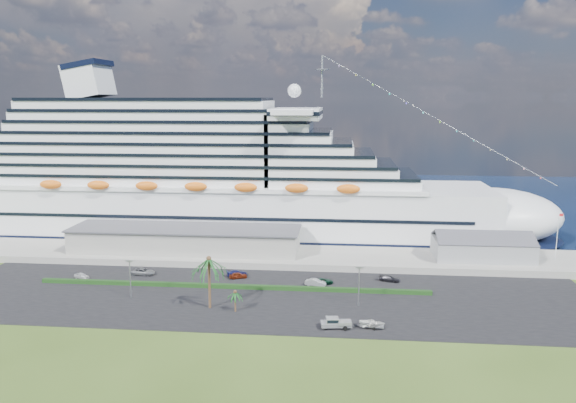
# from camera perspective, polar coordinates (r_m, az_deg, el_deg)

# --- Properties ---
(ground) EXTENTS (420.00, 420.00, 0.00)m
(ground) POSITION_cam_1_polar(r_m,az_deg,el_deg) (111.26, -3.29, -11.69)
(ground) COLOR #374C19
(ground) RESTS_ON ground
(asphalt_lot) EXTENTS (140.00, 38.00, 0.12)m
(asphalt_lot) POSITION_cam_1_polar(r_m,az_deg,el_deg) (121.39, -2.49, -9.72)
(asphalt_lot) COLOR black
(asphalt_lot) RESTS_ON ground
(wharf) EXTENTS (240.00, 20.00, 1.80)m
(wharf) POSITION_cam_1_polar(r_m,az_deg,el_deg) (148.48, -0.94, -5.57)
(wharf) COLOR gray
(wharf) RESTS_ON ground
(water) EXTENTS (420.00, 160.00, 0.02)m
(water) POSITION_cam_1_polar(r_m,az_deg,el_deg) (236.09, 1.49, 0.26)
(water) COLOR black
(water) RESTS_ON ground
(cruise_ship) EXTENTS (191.00, 38.00, 54.00)m
(cruise_ship) POSITION_cam_1_polar(r_m,az_deg,el_deg) (171.85, -7.22, 1.96)
(cruise_ship) COLOR silver
(cruise_ship) RESTS_ON ground
(terminal_building) EXTENTS (61.00, 15.00, 6.30)m
(terminal_building) POSITION_cam_1_polar(r_m,az_deg,el_deg) (152.16, -10.37, -3.74)
(terminal_building) COLOR gray
(terminal_building) RESTS_ON wharf
(port_shed) EXTENTS (24.00, 12.31, 7.37)m
(port_shed) POSITION_cam_1_polar(r_m,az_deg,el_deg) (151.03, 19.13, -4.51)
(port_shed) COLOR gray
(port_shed) RESTS_ON wharf
(flagpole) EXTENTS (1.08, 0.16, 12.00)m
(flagpole) POSITION_cam_1_polar(r_m,az_deg,el_deg) (155.43, 25.69, -3.09)
(flagpole) COLOR silver
(flagpole) RESTS_ON wharf
(hedge) EXTENTS (88.00, 1.10, 0.90)m
(hedge) POSITION_cam_1_polar(r_m,az_deg,el_deg) (127.14, -5.79, -8.57)
(hedge) COLOR black
(hedge) RESTS_ON asphalt_lot
(lamp_post_left) EXTENTS (1.60, 0.35, 8.27)m
(lamp_post_left) POSITION_cam_1_polar(r_m,az_deg,el_deg) (123.82, -15.75, -7.12)
(lamp_post_left) COLOR gray
(lamp_post_left) RESTS_ON asphalt_lot
(lamp_post_right) EXTENTS (1.60, 0.35, 8.27)m
(lamp_post_right) POSITION_cam_1_polar(r_m,az_deg,el_deg) (115.81, 7.23, -8.04)
(lamp_post_right) COLOR gray
(lamp_post_right) RESTS_ON asphalt_lot
(palm_tall) EXTENTS (8.82, 8.82, 11.13)m
(palm_tall) POSITION_cam_1_polar(r_m,az_deg,el_deg) (113.76, -8.04, -6.36)
(palm_tall) COLOR #47301E
(palm_tall) RESTS_ON ground
(palm_short) EXTENTS (3.53, 3.53, 4.56)m
(palm_short) POSITION_cam_1_polar(r_m,az_deg,el_deg) (112.98, -5.40, -9.38)
(palm_short) COLOR #47301E
(palm_short) RESTS_ON ground
(parked_car_0) EXTENTS (4.16, 2.94, 1.32)m
(parked_car_0) POSITION_cam_1_polar(r_m,az_deg,el_deg) (141.55, -20.23, -7.10)
(parked_car_0) COLOR silver
(parked_car_0) RESTS_ON asphalt_lot
(parked_car_1) EXTENTS (4.68, 2.18, 1.49)m
(parked_car_1) POSITION_cam_1_polar(r_m,az_deg,el_deg) (140.28, -14.60, -6.90)
(parked_car_1) COLOR black
(parked_car_1) RESTS_ON asphalt_lot
(parked_car_2) EXTENTS (5.57, 2.76, 1.52)m
(parked_car_2) POSITION_cam_1_polar(r_m,az_deg,el_deg) (139.96, -14.48, -6.93)
(parked_car_2) COLOR gray
(parked_car_2) RESTS_ON asphalt_lot
(parked_car_3) EXTENTS (5.23, 3.36, 1.41)m
(parked_car_3) POSITION_cam_1_polar(r_m,az_deg,el_deg) (135.34, -5.22, -7.25)
(parked_car_3) COLOR #171B53
(parked_car_3) RESTS_ON asphalt_lot
(parked_car_4) EXTENTS (4.54, 3.00, 1.44)m
(parked_car_4) POSITION_cam_1_polar(r_m,az_deg,el_deg) (133.58, -5.09, -7.49)
(parked_car_4) COLOR maroon
(parked_car_4) RESTS_ON asphalt_lot
(parked_car_5) EXTENTS (4.95, 2.68, 1.55)m
(parked_car_5) POSITION_cam_1_polar(r_m,az_deg,el_deg) (128.14, 2.82, -8.22)
(parked_car_5) COLOR #9DA1A4
(parked_car_5) RESTS_ON asphalt_lot
(parked_car_6) EXTENTS (4.84, 3.06, 1.25)m
(parked_car_6) POSITION_cam_1_polar(r_m,az_deg,el_deg) (129.57, 3.61, -8.08)
(parked_car_6) COLOR black
(parked_car_6) RESTS_ON asphalt_lot
(parked_car_7) EXTENTS (5.09, 3.15, 1.38)m
(parked_car_7) POSITION_cam_1_polar(r_m,az_deg,el_deg) (133.09, 10.27, -7.70)
(parked_car_7) COLOR black
(parked_car_7) RESTS_ON asphalt_lot
(pickup_truck) EXTENTS (5.90, 2.78, 2.00)m
(pickup_truck) POSITION_cam_1_polar(r_m,az_deg,el_deg) (106.03, 4.86, -12.16)
(pickup_truck) COLOR black
(pickup_truck) RESTS_ON asphalt_lot
(boat_trailer) EXTENTS (5.56, 3.86, 1.57)m
(boat_trailer) POSITION_cam_1_polar(r_m,az_deg,el_deg) (106.72, 8.53, -12.12)
(boat_trailer) COLOR gray
(boat_trailer) RESTS_ON asphalt_lot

